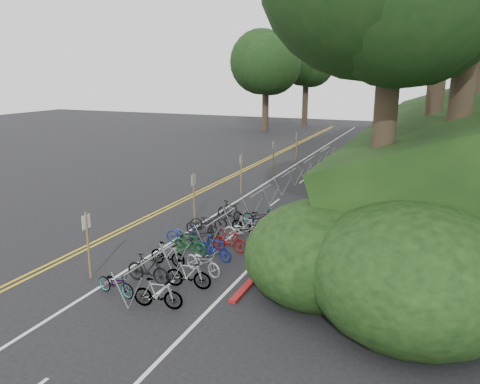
% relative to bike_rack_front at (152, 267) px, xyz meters
% --- Properties ---
extents(ground, '(120.00, 120.00, 0.00)m').
position_rel_bike_rack_front_xyz_m(ground, '(-2.86, 2.21, -0.87)').
color(ground, black).
rests_on(ground, ground).
extents(road_markings, '(7.47, 80.00, 0.01)m').
position_rel_bike_rack_front_xyz_m(road_markings, '(-2.23, 12.31, -0.87)').
color(road_markings, gold).
rests_on(road_markings, ground).
extents(red_curb, '(0.25, 28.00, 0.10)m').
position_rel_bike_rack_front_xyz_m(red_curb, '(2.84, 14.21, -0.82)').
color(red_curb, maroon).
rests_on(red_curb, ground).
extents(embankment, '(14.30, 48.14, 9.11)m').
position_rel_bike_rack_front_xyz_m(embankment, '(10.10, 21.25, 1.69)').
color(embankment, black).
rests_on(embankment, ground).
extents(bike_rack_front, '(1.16, 2.98, 1.20)m').
position_rel_bike_rack_front_xyz_m(bike_rack_front, '(0.00, 0.00, 0.00)').
color(bike_rack_front, '#9B9EA4').
rests_on(bike_rack_front, ground).
extents(bike_racks_rest, '(1.14, 23.00, 1.17)m').
position_rel_bike_rack_front_xyz_m(bike_racks_rest, '(0.14, 15.21, -0.02)').
color(bike_racks_rest, '#9B9EA4').
rests_on(bike_racks_rest, ground).
extents(signpost_near, '(0.08, 0.40, 2.48)m').
position_rel_bike_rack_front_xyz_m(signpost_near, '(-2.64, 0.01, 0.55)').
color(signpost_near, brown).
rests_on(signpost_near, ground).
extents(signposts_rest, '(0.08, 18.40, 2.50)m').
position_rel_bike_rack_front_xyz_m(signposts_rest, '(-2.26, 16.21, 0.56)').
color(signposts_rest, brown).
rests_on(signposts_rest, ground).
extents(bike_front, '(0.71, 1.72, 0.88)m').
position_rel_bike_rack_front_xyz_m(bike_front, '(-1.24, 4.38, -0.43)').
color(bike_front, navy).
rests_on(bike_front, ground).
extents(bike_valet, '(3.19, 10.60, 1.08)m').
position_rel_bike_rack_front_xyz_m(bike_valet, '(0.08, 3.90, -0.39)').
color(bike_valet, slate).
rests_on(bike_valet, ground).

